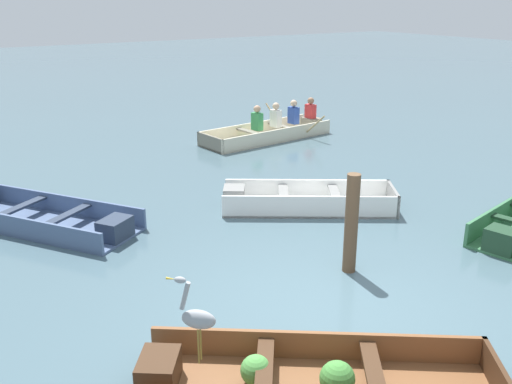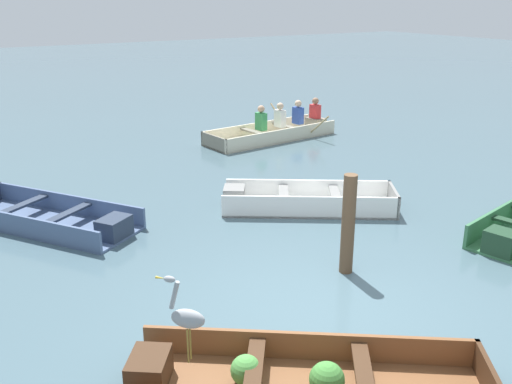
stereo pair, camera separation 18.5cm
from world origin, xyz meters
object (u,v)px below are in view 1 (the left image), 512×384
skiff_white_near_moored (301,201)px  heron_on_dinghy (197,317)px  dinghy_wooden_brown_foreground (303,382)px  skiff_slate_blue_mid_moored (51,221)px  rowboat_cream_with_crew (274,129)px  mooring_post (351,224)px

skiff_white_near_moored → heron_on_dinghy: 5.12m
dinghy_wooden_brown_foreground → skiff_slate_blue_mid_moored: dinghy_wooden_brown_foreground is taller
dinghy_wooden_brown_foreground → skiff_slate_blue_mid_moored: size_ratio=1.03×
skiff_white_near_moored → rowboat_cream_with_crew: 5.25m
skiff_white_near_moored → heron_on_dinghy: heron_on_dinghy is taller
dinghy_wooden_brown_foreground → rowboat_cream_with_crew: size_ratio=0.91×
skiff_slate_blue_mid_moored → rowboat_cream_with_crew: (6.47, 3.06, 0.11)m
dinghy_wooden_brown_foreground → mooring_post: mooring_post is taller
skiff_slate_blue_mid_moored → rowboat_cream_with_crew: size_ratio=0.89×
mooring_post → rowboat_cream_with_crew: bearing=62.8°
dinghy_wooden_brown_foreground → skiff_white_near_moored: 4.89m
rowboat_cream_with_crew → heron_on_dinghy: 10.21m
dinghy_wooden_brown_foreground → skiff_slate_blue_mid_moored: bearing=99.7°
skiff_slate_blue_mid_moored → mooring_post: size_ratio=2.37×
rowboat_cream_with_crew → skiff_white_near_moored: bearing=-119.8°
skiff_white_near_moored → mooring_post: 2.47m
dinghy_wooden_brown_foreground → skiff_white_near_moored: (2.94, 3.90, 0.01)m
heron_on_dinghy → mooring_post: bearing=21.8°
dinghy_wooden_brown_foreground → skiff_white_near_moored: size_ratio=1.12×
mooring_post → heron_on_dinghy: bearing=-158.2°
skiff_slate_blue_mid_moored → skiff_white_near_moored: bearing=-21.2°
dinghy_wooden_brown_foreground → skiff_slate_blue_mid_moored: (-0.92, 5.40, -0.01)m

